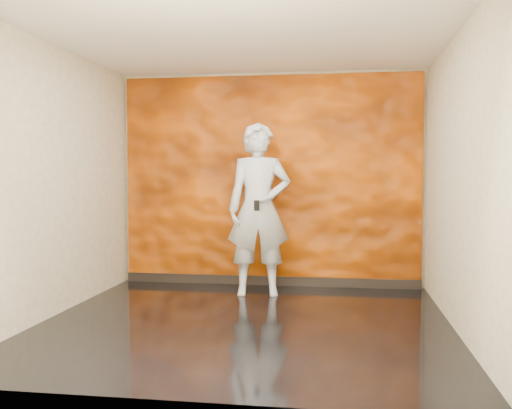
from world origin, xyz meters
The scene contains 5 objects.
room centered at (0.00, 0.00, 1.40)m, with size 4.02×4.02×2.81m.
feature_wall centered at (0.00, 1.96, 1.38)m, with size 3.90×0.06×2.75m, color #F25E00.
baseboard centered at (0.00, 1.92, 0.06)m, with size 3.90×0.04×0.12m, color black.
man centered at (-0.05, 1.33, 1.04)m, with size 0.76×0.50×2.08m, color #9FA6B0.
phone centered at (-0.04, 1.02, 1.10)m, with size 0.07×0.01×0.12m, color black.
Camera 1 is at (0.93, -5.49, 1.46)m, focal length 40.00 mm.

